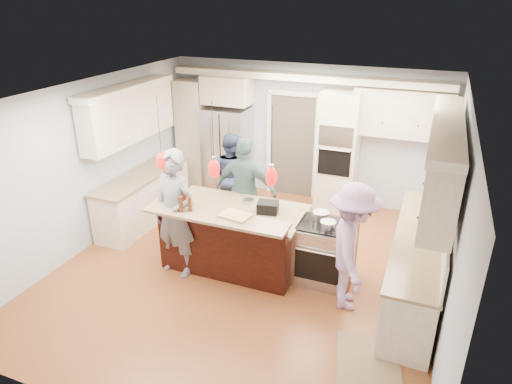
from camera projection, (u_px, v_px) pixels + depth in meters
The scene contains 23 objects.
ground_plane at pixel (248, 268), 7.07m from camera, with size 6.00×6.00×0.00m, color #9F552B.
room_shell at pixel (247, 157), 6.33m from camera, with size 5.54×6.04×2.72m.
refrigerator at pixel (228, 151), 9.47m from camera, with size 0.90×0.70×1.80m, color #B7B7BC.
oven_column at pixel (338, 152), 8.61m from camera, with size 0.72×0.69×2.30m.
back_upper_cabinets at pixel (266, 117), 8.99m from camera, with size 5.30×0.61×2.54m.
right_counter_run at pixel (425, 227), 6.07m from camera, with size 0.64×3.10×2.51m.
left_cabinets at pixel (138, 167), 8.15m from camera, with size 0.64×2.30×2.51m.
kitchen_island at pixel (234, 236), 7.01m from camera, with size 2.10×1.46×1.12m.
island_range at pixel (325, 253), 6.61m from camera, with size 0.82×0.71×0.92m.
pendant_lights at pixel (214, 168), 5.99m from camera, with size 1.75×0.15×1.03m.
person_bar_end at pixel (175, 214), 6.61m from camera, with size 0.71×0.46×1.94m, color slate.
person_far_left at pixel (231, 176), 8.43m from camera, with size 0.79×0.61×1.62m, color navy.
person_far_right at pixel (246, 191), 7.55m from camera, with size 1.06×0.44×1.82m, color #4A6764.
person_range_side at pixel (352, 248), 5.92m from camera, with size 1.14×0.66×1.77m, color #A57FAC.
floor_rug at pixel (369, 365), 5.22m from camera, with size 0.72×1.05×0.01m, color #816346.
water_bottle at pixel (171, 197), 6.47m from camera, with size 0.07×0.07×0.28m, color silver.
beer_bottle_a at pixel (184, 199), 6.45m from camera, with size 0.06×0.06×0.25m, color #4F220E.
beer_bottle_b at pixel (181, 204), 6.30m from camera, with size 0.06×0.06×0.23m, color #4F220E.
beer_bottle_c at pixel (190, 204), 6.32m from camera, with size 0.05×0.05×0.22m, color #4F220E.
drink_can at pixel (193, 207), 6.36m from camera, with size 0.06×0.06×0.11m, color #B7B7BC.
cutting_board at pixel (235, 216), 6.20m from camera, with size 0.41×0.29×0.03m, color tan.
pot_large at pixel (321, 216), 6.52m from camera, with size 0.23×0.23×0.14m, color #B7B7BC.
pot_small at pixel (328, 225), 6.30m from camera, with size 0.22×0.22×0.11m, color #B7B7BC.
Camera 1 is at (2.34, -5.51, 3.93)m, focal length 32.00 mm.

